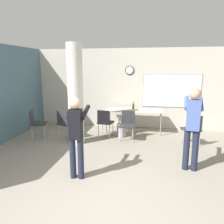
# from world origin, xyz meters

# --- Properties ---
(ground_plane) EXTENTS (24.00, 24.00, 0.00)m
(ground_plane) POSITION_xyz_m (0.00, 0.00, 0.00)
(ground_plane) COLOR gray
(wall_back) EXTENTS (8.00, 0.15, 2.80)m
(wall_back) POSITION_xyz_m (0.03, 5.06, 1.40)
(wall_back) COLOR beige
(wall_back) RESTS_ON ground_plane
(support_pillar) EXTENTS (0.43, 0.43, 2.80)m
(support_pillar) POSITION_xyz_m (-1.37, 3.02, 1.40)
(support_pillar) COLOR silver
(support_pillar) RESTS_ON ground_plane
(folding_table) EXTENTS (1.89, 0.73, 0.76)m
(folding_table) POSITION_xyz_m (0.15, 4.43, 0.71)
(folding_table) COLOR beige
(folding_table) RESTS_ON ground_plane
(bottle_on_table) EXTENTS (0.07, 0.07, 0.25)m
(bottle_on_table) POSITION_xyz_m (0.11, 4.57, 0.85)
(bottle_on_table) COLOR #4C3319
(bottle_on_table) RESTS_ON folding_table
(waste_bin) EXTENTS (0.30, 0.30, 0.40)m
(waste_bin) POSITION_xyz_m (-0.18, 3.85, 0.20)
(waste_bin) COLOR #B2B2B7
(waste_bin) RESTS_ON ground_plane
(chair_table_front) EXTENTS (0.45, 0.45, 0.87)m
(chair_table_front) POSITION_xyz_m (0.04, 3.57, 0.51)
(chair_table_front) COLOR #2D2D33
(chair_table_front) RESTS_ON ground_plane
(chair_mid_room) EXTENTS (0.57, 0.57, 0.87)m
(chair_mid_room) POSITION_xyz_m (1.86, 3.37, 0.51)
(chair_mid_room) COLOR #2D2D33
(chair_mid_room) RESTS_ON ground_plane
(chair_table_left) EXTENTS (0.49, 0.49, 0.87)m
(chair_table_left) POSITION_xyz_m (-0.68, 3.69, 0.51)
(chair_table_left) COLOR #2D2D33
(chair_table_left) RESTS_ON ground_plane
(chair_by_left_wall) EXTENTS (0.55, 0.55, 0.87)m
(chair_by_left_wall) POSITION_xyz_m (-2.73, 3.22, 0.51)
(chair_by_left_wall) COLOR #2D2D33
(chair_by_left_wall) RESTS_ON ground_plane
(chair_near_pillar) EXTENTS (0.55, 0.55, 0.87)m
(chair_near_pillar) POSITION_xyz_m (-1.84, 3.33, 0.51)
(chair_near_pillar) COLOR #2D2D33
(chair_near_pillar) RESTS_ON ground_plane
(person_playing_side) EXTENTS (0.45, 0.70, 1.76)m
(person_playing_side) POSITION_xyz_m (1.58, 1.85, 1.03)
(person_playing_side) COLOR #1E2338
(person_playing_side) RESTS_ON ground_plane
(person_playing_front) EXTENTS (0.36, 0.63, 1.61)m
(person_playing_front) POSITION_xyz_m (-0.67, 1.08, 0.95)
(person_playing_front) COLOR #1E2338
(person_playing_front) RESTS_ON ground_plane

